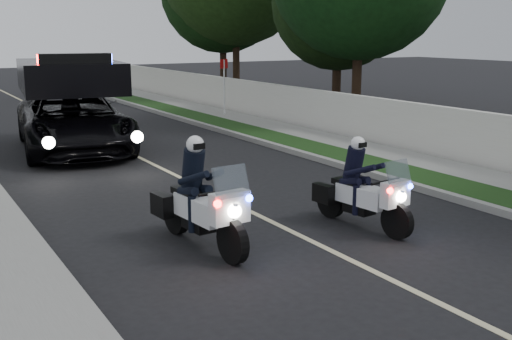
{
  "coord_description": "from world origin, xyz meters",
  "views": [
    {
      "loc": [
        -5.96,
        -6.18,
        3.5
      ],
      "look_at": [
        -0.25,
        3.51,
        1.0
      ],
      "focal_mm": 43.8,
      "sensor_mm": 36.0,
      "label": 1
    }
  ],
  "objects": [
    {
      "name": "ground",
      "position": [
        0.0,
        0.0,
        0.0
      ],
      "size": [
        120.0,
        120.0,
        0.0
      ],
      "primitive_type": "plane",
      "color": "black",
      "rests_on": "ground"
    },
    {
      "name": "curb_right",
      "position": [
        4.1,
        10.0,
        0.07
      ],
      "size": [
        0.2,
        60.0,
        0.15
      ],
      "primitive_type": "cube",
      "color": "gray",
      "rests_on": "ground"
    },
    {
      "name": "grass_verge",
      "position": [
        4.8,
        10.0,
        0.08
      ],
      "size": [
        1.2,
        60.0,
        0.16
      ],
      "primitive_type": "cube",
      "color": "#193814",
      "rests_on": "ground"
    },
    {
      "name": "sidewalk_right",
      "position": [
        6.1,
        10.0,
        0.08
      ],
      "size": [
        1.4,
        60.0,
        0.16
      ],
      "primitive_type": "cube",
      "color": "gray",
      "rests_on": "ground"
    },
    {
      "name": "property_wall",
      "position": [
        7.1,
        10.0,
        0.75
      ],
      "size": [
        0.22,
        60.0,
        1.5
      ],
      "primitive_type": "cube",
      "color": "beige",
      "rests_on": "ground"
    },
    {
      "name": "lane_marking",
      "position": [
        0.0,
        10.0,
        0.0
      ],
      "size": [
        0.12,
        50.0,
        0.01
      ],
      "primitive_type": "cube",
      "color": "#BFB78C",
      "rests_on": "ground"
    },
    {
      "name": "police_moto_left",
      "position": [
        -1.73,
        2.76,
        0.0
      ],
      "size": [
        0.96,
        2.25,
        1.86
      ],
      "primitive_type": null,
      "rotation": [
        0.0,
        0.0,
        0.09
      ],
      "color": "silver",
      "rests_on": "ground"
    },
    {
      "name": "police_moto_right",
      "position": [
        1.24,
        2.26,
        0.0
      ],
      "size": [
        0.92,
        2.04,
        1.67
      ],
      "primitive_type": null,
      "rotation": [
        0.0,
        0.0,
        0.12
      ],
      "color": "silver",
      "rests_on": "ground"
    },
    {
      "name": "police_suv",
      "position": [
        -1.27,
        12.47,
        0.0
      ],
      "size": [
        3.82,
        6.77,
        3.12
      ],
      "primitive_type": "imported",
      "rotation": [
        0.0,
        0.0,
        -0.14
      ],
      "color": "black",
      "rests_on": "ground"
    },
    {
      "name": "sign_post",
      "position": [
        6.0,
        16.69,
        0.0
      ],
      "size": [
        0.46,
        0.46,
        2.49
      ],
      "primitive_type": null,
      "rotation": [
        0.0,
        0.0,
        0.2
      ],
      "color": "#B51E0C",
      "rests_on": "ground"
    },
    {
      "name": "tree_right_b",
      "position": [
        9.5,
        12.49,
        0.0
      ],
      "size": [
        7.6,
        7.6,
        11.26
      ],
      "primitive_type": null,
      "rotation": [
        0.0,
        0.0,
        -0.13
      ],
      "color": "#123712",
      "rests_on": "ground"
    },
    {
      "name": "tree_right_c",
      "position": [
        9.99,
        14.37,
        0.0
      ],
      "size": [
        6.98,
        6.98,
        9.0
      ],
      "primitive_type": null,
      "rotation": [
        0.0,
        0.0,
        0.37
      ],
      "color": "black",
      "rests_on": "ground"
    },
    {
      "name": "tree_right_d",
      "position": [
        9.93,
        22.83,
        0.0
      ],
      "size": [
        9.63,
        9.63,
        12.79
      ],
      "primitive_type": null,
      "rotation": [
        0.0,
        0.0,
        0.31
      ],
      "color": "#224416",
      "rests_on": "ground"
    },
    {
      "name": "tree_right_e",
      "position": [
        9.84,
        24.11,
        0.0
      ],
      "size": [
        7.82,
        7.82,
        10.95
      ],
      "primitive_type": null,
      "rotation": [
        0.0,
        0.0,
        -0.22
      ],
      "color": "#143510",
      "rests_on": "ground"
    }
  ]
}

